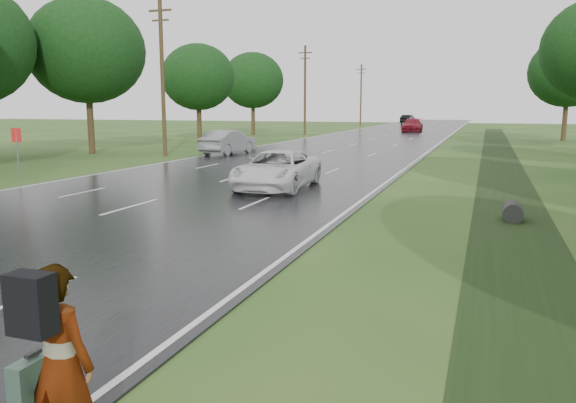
# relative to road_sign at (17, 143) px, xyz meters

# --- Properties ---
(road) EXTENTS (14.00, 180.00, 0.04)m
(road) POSITION_rel_road_sign_xyz_m (8.50, 33.00, -1.62)
(road) COLOR black
(road) RESTS_ON ground
(edge_stripe_east) EXTENTS (0.12, 180.00, 0.01)m
(edge_stripe_east) POSITION_rel_road_sign_xyz_m (15.25, 33.00, -1.60)
(edge_stripe_east) COLOR silver
(edge_stripe_east) RESTS_ON road
(edge_stripe_west) EXTENTS (0.12, 180.00, 0.01)m
(edge_stripe_west) POSITION_rel_road_sign_xyz_m (1.75, 33.00, -1.60)
(edge_stripe_west) COLOR silver
(edge_stripe_west) RESTS_ON road
(center_line) EXTENTS (0.12, 180.00, 0.01)m
(center_line) POSITION_rel_road_sign_xyz_m (8.50, 33.00, -1.60)
(center_line) COLOR silver
(center_line) RESTS_ON road
(drainage_ditch) EXTENTS (2.20, 120.00, 0.56)m
(drainage_ditch) POSITION_rel_road_sign_xyz_m (20.00, 6.71, -1.61)
(drainage_ditch) COLOR black
(drainage_ditch) RESTS_ON ground
(road_sign) EXTENTS (0.50, 0.06, 2.30)m
(road_sign) POSITION_rel_road_sign_xyz_m (0.00, 0.00, 0.00)
(road_sign) COLOR slate
(road_sign) RESTS_ON ground
(utility_pole_mid) EXTENTS (1.60, 0.26, 10.00)m
(utility_pole_mid) POSITION_rel_road_sign_xyz_m (-0.70, 13.00, 3.55)
(utility_pole_mid) COLOR #392C17
(utility_pole_mid) RESTS_ON ground
(utility_pole_far) EXTENTS (1.60, 0.26, 10.00)m
(utility_pole_far) POSITION_rel_road_sign_xyz_m (-0.70, 43.00, 3.55)
(utility_pole_far) COLOR #392C17
(utility_pole_far) RESTS_ON ground
(utility_pole_distant) EXTENTS (1.60, 0.26, 10.00)m
(utility_pole_distant) POSITION_rel_road_sign_xyz_m (-0.70, 73.00, 3.55)
(utility_pole_distant) COLOR #392C17
(utility_pole_distant) RESTS_ON ground
(tree_east_f) EXTENTS (7.20, 7.20, 9.62)m
(tree_east_f) POSITION_rel_road_sign_xyz_m (26.00, 40.00, 4.73)
(tree_east_f) COLOR #392C17
(tree_east_f) RESTS_ON ground
(tree_west_c) EXTENTS (7.80, 7.80, 10.43)m
(tree_west_c) POSITION_rel_road_sign_xyz_m (-6.50, 13.00, 5.27)
(tree_west_c) COLOR #392C17
(tree_west_c) RESTS_ON ground
(tree_west_d) EXTENTS (6.60, 6.60, 8.80)m
(tree_west_d) POSITION_rel_road_sign_xyz_m (-5.70, 27.00, 4.18)
(tree_west_d) COLOR #392C17
(tree_west_d) RESTS_ON ground
(tree_west_f) EXTENTS (7.00, 7.00, 9.29)m
(tree_west_f) POSITION_rel_road_sign_xyz_m (-6.30, 41.00, 4.49)
(tree_west_f) COLOR #392C17
(tree_west_f) RESTS_ON ground
(pedestrian) EXTENTS (0.83, 0.75, 1.88)m
(pedestrian) POSITION_rel_road_sign_xyz_m (15.68, -15.28, -0.67)
(pedestrian) COLOR #A5998C
(pedestrian) RESTS_ON ground
(white_pickup) EXTENTS (2.65, 5.42, 1.48)m
(white_pickup) POSITION_rel_road_sign_xyz_m (11.50, 1.44, -0.86)
(white_pickup) COLOR silver
(white_pickup) RESTS_ON road
(silver_sedan) EXTENTS (2.15, 5.06, 1.62)m
(silver_sedan) POSITION_rel_road_sign_xyz_m (2.70, 15.48, -0.79)
(silver_sedan) COLOR gray
(silver_sedan) RESTS_ON road
(far_car_red) EXTENTS (2.47, 5.81, 1.67)m
(far_car_red) POSITION_rel_road_sign_xyz_m (10.10, 54.29, -0.77)
(far_car_red) COLOR maroon
(far_car_red) RESTS_ON road
(far_car_dark) EXTENTS (2.38, 5.14, 1.63)m
(far_car_dark) POSITION_rel_road_sign_xyz_m (5.00, 88.41, -0.79)
(far_car_dark) COLOR black
(far_car_dark) RESTS_ON road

